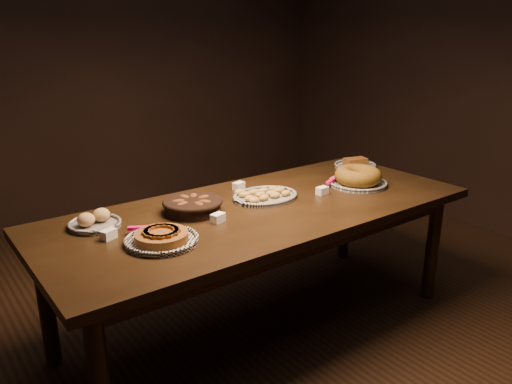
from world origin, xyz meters
TOP-DOWN VIEW (x-y plane):
  - ground at (0.00, 0.00)m, footprint 5.00×5.00m
  - buffet_table at (0.00, 0.00)m, footprint 2.40×1.00m
  - apple_tart_plate at (-0.66, -0.12)m, footprint 0.34×0.36m
  - madeleine_platter at (0.10, 0.10)m, footprint 0.39×0.32m
  - bundt_cake_plate at (0.72, -0.04)m, footprint 0.38×0.37m
  - croissant_basket at (-0.35, 0.14)m, footprint 0.32×0.32m
  - bread_roll_plate at (-0.83, 0.26)m, footprint 0.25×0.25m
  - loaf_plate at (1.02, 0.25)m, footprint 0.29×0.29m
  - tent_cards at (0.04, 0.08)m, footprint 1.78×0.44m

SIDE VIEW (x-z plane):
  - ground at x=0.00m, z-range 0.00..0.00m
  - buffet_table at x=0.00m, z-range 0.30..1.05m
  - madeleine_platter at x=0.10m, z-range 0.75..0.79m
  - loaf_plate at x=1.02m, z-range 0.74..0.80m
  - tent_cards at x=0.04m, z-range 0.75..0.79m
  - apple_tart_plate at x=-0.66m, z-range 0.74..0.81m
  - bread_roll_plate at x=-0.83m, z-range 0.74..0.82m
  - croissant_basket at x=-0.35m, z-range 0.76..0.84m
  - bundt_cake_plate at x=0.72m, z-range 0.74..0.85m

